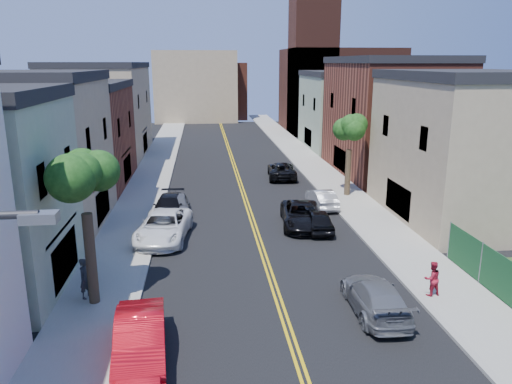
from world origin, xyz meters
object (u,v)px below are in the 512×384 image
object	(u,v)px
black_car_right	(318,220)
pedestrian_right	(432,278)
black_suv_lane	(302,215)
pedestrian_left	(85,278)
grey_car_right	(375,297)
silver_car_right	(322,198)
grey_car_left	(178,205)
black_car_left	(169,206)
dark_car_right_far	(282,170)
white_pickup	(164,227)
red_sedan	(140,339)

from	to	relation	value
black_car_right	pedestrian_right	distance (m)	9.80
black_suv_lane	pedestrian_left	size ratio (longest dim) A/B	2.99
grey_car_right	silver_car_right	xyz separation A→B (m)	(1.44, 15.20, -0.04)
grey_car_left	silver_car_right	xyz separation A→B (m)	(10.17, 0.56, -0.03)
black_car_left	dark_car_right_far	world-z (taller)	dark_car_right_far
white_pickup	black_car_left	world-z (taller)	white_pickup
red_sedan	grey_car_left	bearing A→B (deg)	83.25
red_sedan	grey_car_right	distance (m)	9.55
silver_car_right	dark_car_right_far	distance (m)	9.53
grey_car_left	pedestrian_left	distance (m)	12.72
grey_car_right	dark_car_right_far	distance (m)	24.64
black_car_right	dark_car_right_far	xyz separation A→B (m)	(0.06, 14.30, 0.04)
pedestrian_left	silver_car_right	bearing A→B (deg)	-21.78
dark_car_right_far	red_sedan	bearing A→B (deg)	76.12
silver_car_right	dark_car_right_far	bearing A→B (deg)	-84.75
dark_car_right_far	black_suv_lane	size ratio (longest dim) A/B	0.97
red_sedan	silver_car_right	distance (m)	20.57
pedestrian_right	grey_car_left	bearing A→B (deg)	-58.76
white_pickup	black_car_left	bearing A→B (deg)	97.34
black_car_right	pedestrian_left	bearing A→B (deg)	36.55
grey_car_right	silver_car_right	bearing A→B (deg)	-94.25
grey_car_left	white_pickup	bearing A→B (deg)	-100.94
red_sedan	white_pickup	distance (m)	12.11
silver_car_right	black_suv_lane	xyz separation A→B (m)	(-2.24, -3.94, 0.08)
black_car_left	pedestrian_left	size ratio (longest dim) A/B	2.62
dark_car_right_far	pedestrian_left	xyz separation A→B (m)	(-12.20, -22.25, 0.33)
dark_car_right_far	pedestrian_left	bearing A→B (deg)	66.45
red_sedan	pedestrian_left	size ratio (longest dim) A/B	2.70
grey_car_right	black_suv_lane	bearing A→B (deg)	-84.77
white_pickup	grey_car_left	size ratio (longest dim) A/B	1.43
black_car_right	pedestrian_left	distance (m)	14.52
red_sedan	black_suv_lane	distance (m)	16.04
black_car_left	silver_car_right	world-z (taller)	black_car_left
red_sedan	white_pickup	xyz separation A→B (m)	(-0.05, 12.11, 0.01)
black_car_left	silver_car_right	bearing A→B (deg)	8.63
black_car_left	black_car_right	bearing A→B (deg)	-19.21
pedestrian_left	grey_car_left	bearing A→B (deg)	9.37
silver_car_right	black_car_left	bearing A→B (deg)	1.16
black_car_right	dark_car_right_far	distance (m)	14.30
grey_car_right	dark_car_right_far	world-z (taller)	dark_car_right_far
silver_car_right	pedestrian_right	world-z (taller)	pedestrian_right
black_car_left	black_car_right	world-z (taller)	black_car_left
black_suv_lane	pedestrian_right	xyz separation A→B (m)	(3.70, -10.29, 0.19)
black_car_left	pedestrian_right	size ratio (longest dim) A/B	3.00
silver_car_right	grey_car_left	bearing A→B (deg)	0.18
dark_car_right_far	pedestrian_left	world-z (taller)	pedestrian_left
black_car_left	black_car_right	distance (m)	10.18
black_suv_lane	pedestrian_right	distance (m)	10.94
grey_car_left	grey_car_right	distance (m)	17.05
pedestrian_left	black_car_left	bearing A→B (deg)	11.66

